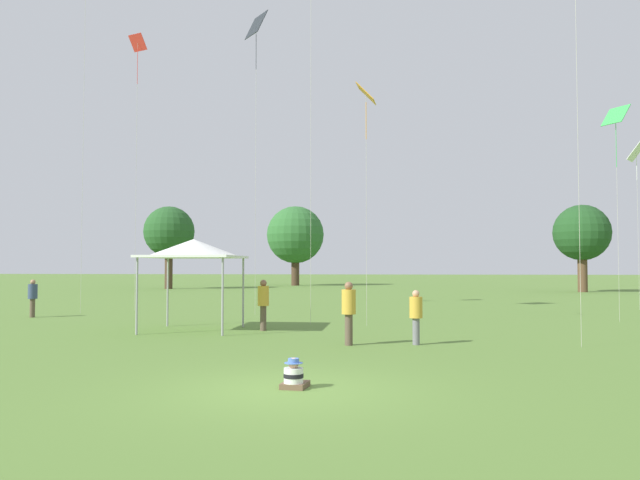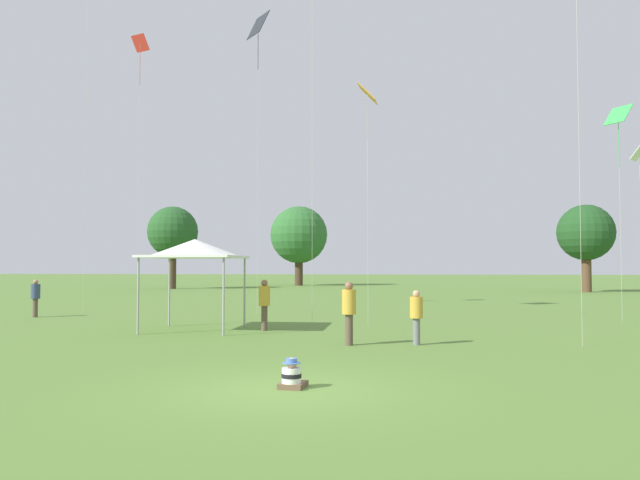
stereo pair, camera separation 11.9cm
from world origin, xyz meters
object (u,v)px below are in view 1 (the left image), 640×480
Objects in this scene: person_standing_3 at (416,313)px; seated_toddler at (294,376)px; person_standing_2 at (263,300)px; kite_2 at (636,155)px; person_standing_0 at (33,295)px; kite_4 at (366,101)px; kite_5 at (138,56)px; distant_tree_1 at (582,233)px; person_standing_1 at (349,308)px; kite_8 at (256,32)px; canopy_tent at (194,249)px; distant_tree_0 at (295,235)px; kite_1 at (616,122)px; distant_tree_2 at (169,232)px.

seated_toddler is at bearing 115.48° from person_standing_3.
kite_2 is at bearing -73.63° from person_standing_2.
person_standing_0 is 0.18× the size of kite_4.
person_standing_0 is at bearing 125.20° from kite_5.
distant_tree_1 reaches higher than seated_toddler.
kite_8 is (-4.87, 10.21, 11.83)m from person_standing_1.
canopy_tent reaches higher than seated_toddler.
kite_4 reaches higher than person_standing_1.
person_standing_2 is 8.34m from kite_4.
kite_8 is at bearing -178.56° from person_standing_0.
distant_tree_0 reaches higher than person_standing_0.
kite_2 reaches higher than person_standing_0.
person_standing_1 is 0.13× the size of kite_8.
person_standing_3 is (15.92, -7.56, -0.06)m from person_standing_0.
distant_tree_0 is at bearing -69.16° from kite_2.
person_standing_3 is at bearing -113.33° from kite_4.
kite_1 is at bearing -23.99° from kite_4.
kite_1 reaches higher than person_standing_1.
distant_tree_1 is at bearing 145.35° from kite_8.
person_standing_3 is at bearing -33.97° from kite_1.
kite_1 is 1.08× the size of distant_tree_2.
distant_tree_0 is at bearing -108.95° from person_standing_0.
kite_8 is (0.65, 6.90, 10.10)m from canopy_tent.
person_standing_3 is 0.17× the size of distant_tree_0.
person_standing_1 reaches higher than person_standing_3.
person_standing_1 reaches higher than person_standing_2.
canopy_tent reaches higher than person_standing_0.
distant_tree_2 is (-10.59, -11.33, -0.21)m from distant_tree_0.
seated_toddler is 0.04× the size of kite_5.
seated_toddler is 24.74m from kite_5.
kite_1 reaches higher than person_standing_2.
person_standing_3 is 0.11× the size of kite_8.
kite_8 is at bearing -83.87° from distant_tree_0.
kite_8 reaches higher than kite_5.
person_standing_2 is (-3.14, 3.56, -0.02)m from person_standing_1.
kite_8 is 34.69m from distant_tree_2.
seated_toddler is at bearing -172.99° from kite_5.
distant_tree_0 reaches higher than seated_toddler.
person_standing_1 reaches higher than seated_toddler.
kite_8 reaches higher than distant_tree_0.
person_standing_0 is at bearing -2.50° from person_standing_1.
person_standing_2 is 2.97m from canopy_tent.
seated_toddler is 0.04× the size of kite_8.
kite_2 is 0.95× the size of distant_tree_0.
seated_toddler is 6.96m from person_standing_3.
kite_2 is 0.61× the size of kite_8.
kite_8 is at bearing -9.59° from person_standing_3.
distant_tree_1 is (3.72, 21.75, -2.88)m from kite_2.
kite_1 reaches higher than distant_tree_1.
seated_toddler is 0.07× the size of kite_4.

